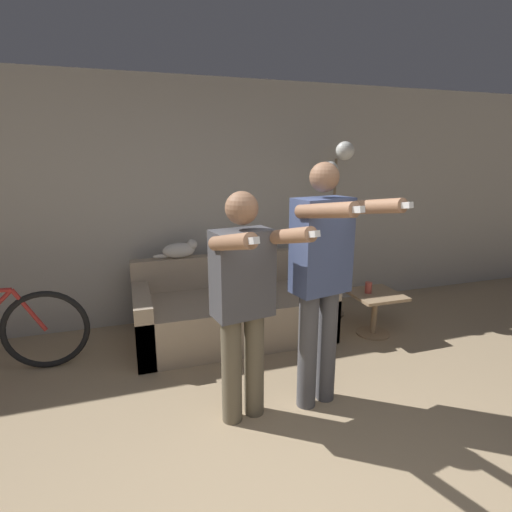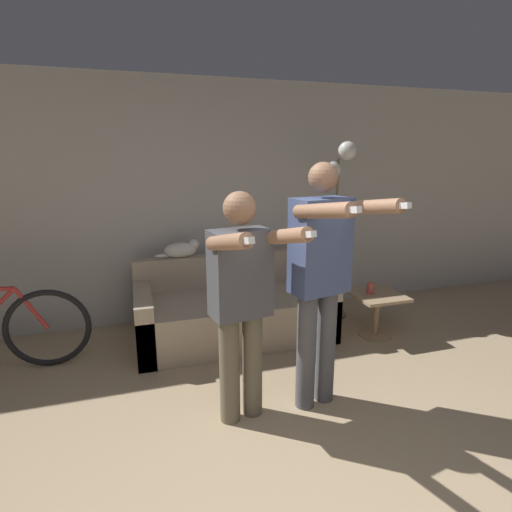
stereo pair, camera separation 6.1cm
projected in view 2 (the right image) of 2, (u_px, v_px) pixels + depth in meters
name	position (u px, v px, depth m)	size (l,w,h in m)	color
wall_back	(202.00, 203.00, 4.38)	(10.00, 0.05, 2.60)	#B7B2A8
couch	(234.00, 311.00, 4.07)	(1.92, 0.93, 0.78)	tan
person_left	(242.00, 295.00, 2.62)	(0.54, 0.72, 1.60)	#6B604C
person_right	(321.00, 273.00, 2.75)	(0.56, 0.74, 1.77)	#56565B
cat	(182.00, 249.00, 4.13)	(0.46, 0.15, 0.19)	silver
floor_lamp	(338.00, 188.00, 4.32)	(0.38, 0.35, 1.96)	#756047
side_table	(377.00, 305.00, 4.07)	(0.49, 0.49, 0.45)	#A38460
cup	(370.00, 288.00, 4.03)	(0.07, 0.07, 0.11)	#B7473D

